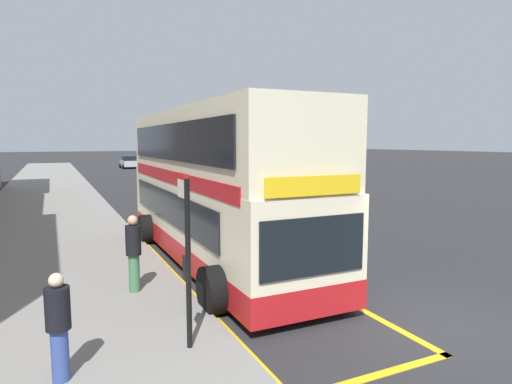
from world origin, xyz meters
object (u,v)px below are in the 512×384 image
(bus_stop_sign, at_px, (187,248))
(pedestrian_waiting_near_sign, at_px, (134,250))
(parked_car_silver_behind, at_px, (129,162))
(parked_car_silver_distant, at_px, (152,168))
(parked_car_navy_kerbside, at_px, (189,170))
(parked_car_maroon_far, at_px, (221,186))
(pedestrian_further_back, at_px, (58,323))
(double_decker_bus, at_px, (213,191))

(bus_stop_sign, distance_m, pedestrian_waiting_near_sign, 3.15)
(parked_car_silver_behind, bearing_deg, bus_stop_sign, 82.67)
(parked_car_silver_behind, relative_size, pedestrian_waiting_near_sign, 2.41)
(parked_car_silver_distant, bearing_deg, bus_stop_sign, -102.74)
(parked_car_navy_kerbside, height_order, parked_car_maroon_far, same)
(parked_car_navy_kerbside, height_order, parked_car_silver_behind, same)
(pedestrian_waiting_near_sign, distance_m, pedestrian_further_back, 3.68)
(parked_car_silver_behind, bearing_deg, pedestrian_waiting_near_sign, 81.78)
(double_decker_bus, relative_size, parked_car_silver_behind, 2.58)
(parked_car_navy_kerbside, bearing_deg, pedestrian_waiting_near_sign, 70.92)
(pedestrian_waiting_near_sign, height_order, pedestrian_further_back, pedestrian_waiting_near_sign)
(parked_car_navy_kerbside, height_order, pedestrian_further_back, pedestrian_further_back)
(pedestrian_further_back, bearing_deg, double_decker_bus, 52.25)
(parked_car_maroon_far, relative_size, parked_car_silver_behind, 1.00)
(parked_car_maroon_far, height_order, pedestrian_further_back, pedestrian_further_back)
(pedestrian_waiting_near_sign, bearing_deg, pedestrian_further_back, -115.63)
(parked_car_silver_distant, height_order, pedestrian_further_back, pedestrian_further_back)
(double_decker_bus, xyz_separation_m, parked_car_silver_behind, (4.97, 46.84, -1.27))
(bus_stop_sign, distance_m, parked_car_silver_distant, 38.41)
(bus_stop_sign, distance_m, parked_car_maroon_far, 19.44)
(double_decker_bus, bearing_deg, parked_car_silver_distant, 81.27)
(bus_stop_sign, xyz_separation_m, parked_car_silver_distant, (7.33, 37.69, -1.00))
(pedestrian_further_back, bearing_deg, parked_car_silver_behind, 79.97)
(parked_car_navy_kerbside, xyz_separation_m, parked_car_maroon_far, (-2.46, -15.07, 0.00))
(double_decker_bus, relative_size, parked_car_silver_distant, 2.58)
(double_decker_bus, distance_m, parked_car_silver_behind, 47.12)
(double_decker_bus, distance_m, bus_stop_sign, 5.78)
(parked_car_navy_kerbside, relative_size, pedestrian_further_back, 2.68)
(parked_car_silver_distant, height_order, pedestrian_waiting_near_sign, pedestrian_waiting_near_sign)
(parked_car_navy_kerbside, bearing_deg, double_decker_bus, 74.60)
(parked_car_silver_distant, bearing_deg, parked_car_silver_behind, 88.30)
(bus_stop_sign, height_order, pedestrian_further_back, bus_stop_sign)
(pedestrian_waiting_near_sign, xyz_separation_m, pedestrian_further_back, (-1.59, -3.32, -0.11))
(parked_car_silver_behind, bearing_deg, parked_car_silver_distant, 90.70)
(parked_car_silver_behind, relative_size, pedestrian_further_back, 2.68)
(parked_car_maroon_far, height_order, pedestrian_waiting_near_sign, pedestrian_waiting_near_sign)
(parked_car_maroon_far, distance_m, pedestrian_waiting_near_sign, 16.79)
(pedestrian_waiting_near_sign, bearing_deg, bus_stop_sign, -83.46)
(double_decker_bus, xyz_separation_m, parked_car_navy_kerbside, (7.47, 27.76, -1.27))
(parked_car_silver_behind, distance_m, pedestrian_waiting_near_sign, 49.66)
(parked_car_maroon_far, height_order, parked_car_silver_distant, same)
(bus_stop_sign, distance_m, pedestrian_further_back, 2.12)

